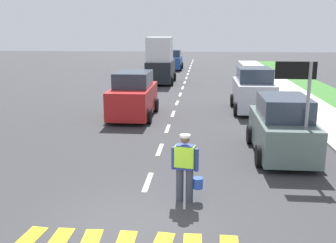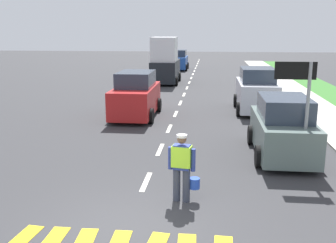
{
  "view_description": "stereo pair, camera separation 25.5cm",
  "coord_description": "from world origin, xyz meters",
  "px_view_note": "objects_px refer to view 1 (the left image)",
  "views": [
    {
      "loc": [
        1.45,
        -7.32,
        4.07
      ],
      "look_at": [
        0.32,
        5.34,
        1.1
      ],
      "focal_mm": 42.05,
      "sensor_mm": 36.0,
      "label": 1
    },
    {
      "loc": [
        1.71,
        -7.29,
        4.07
      ],
      "look_at": [
        0.32,
        5.34,
        1.1
      ],
      "focal_mm": 42.05,
      "sensor_mm": 36.0,
      "label": 2
    }
  ],
  "objects_px": {
    "delivery_truck": "(161,63)",
    "car_oncoming_lead": "(133,96)",
    "car_oncoming_third": "(173,60)",
    "car_parked_curbside": "(282,128)",
    "car_parked_far": "(253,91)",
    "road_worker": "(186,164)",
    "lane_direction_sign": "(300,90)"
  },
  "relations": [
    {
      "from": "delivery_truck",
      "to": "lane_direction_sign",
      "type": "bearing_deg",
      "value": -72.22
    },
    {
      "from": "road_worker",
      "to": "car_parked_curbside",
      "type": "distance_m",
      "value": 4.91
    },
    {
      "from": "car_parked_curbside",
      "to": "car_oncoming_lead",
      "type": "distance_m",
      "value": 8.03
    },
    {
      "from": "lane_direction_sign",
      "to": "car_oncoming_lead",
      "type": "relative_size",
      "value": 0.75
    },
    {
      "from": "road_worker",
      "to": "lane_direction_sign",
      "type": "relative_size",
      "value": 0.52
    },
    {
      "from": "car_parked_curbside",
      "to": "car_oncoming_lead",
      "type": "relative_size",
      "value": 0.95
    },
    {
      "from": "lane_direction_sign",
      "to": "car_parked_far",
      "type": "height_order",
      "value": "lane_direction_sign"
    },
    {
      "from": "car_parked_curbside",
      "to": "car_oncoming_lead",
      "type": "height_order",
      "value": "car_oncoming_lead"
    },
    {
      "from": "car_oncoming_third",
      "to": "delivery_truck",
      "type": "bearing_deg",
      "value": -90.68
    },
    {
      "from": "delivery_truck",
      "to": "car_parked_curbside",
      "type": "xyz_separation_m",
      "value": [
        5.92,
        -17.57,
        -0.69
      ]
    },
    {
      "from": "road_worker",
      "to": "delivery_truck",
      "type": "height_order",
      "value": "delivery_truck"
    },
    {
      "from": "car_oncoming_lead",
      "to": "delivery_truck",
      "type": "bearing_deg",
      "value": 90.03
    },
    {
      "from": "lane_direction_sign",
      "to": "car_parked_far",
      "type": "bearing_deg",
      "value": 91.48
    },
    {
      "from": "road_worker",
      "to": "delivery_truck",
      "type": "bearing_deg",
      "value": 97.77
    },
    {
      "from": "car_oncoming_third",
      "to": "car_oncoming_lead",
      "type": "xyz_separation_m",
      "value": [
        -0.12,
        -22.98,
        0.05
      ]
    },
    {
      "from": "car_parked_far",
      "to": "car_oncoming_third",
      "type": "height_order",
      "value": "car_parked_far"
    },
    {
      "from": "delivery_truck",
      "to": "car_parked_far",
      "type": "distance_m",
      "value": 11.85
    },
    {
      "from": "road_worker",
      "to": "car_parked_curbside",
      "type": "relative_size",
      "value": 0.41
    },
    {
      "from": "delivery_truck",
      "to": "car_parked_far",
      "type": "xyz_separation_m",
      "value": [
        5.85,
        -10.29,
        -0.57
      ]
    },
    {
      "from": "road_worker",
      "to": "car_oncoming_lead",
      "type": "relative_size",
      "value": 0.39
    },
    {
      "from": "lane_direction_sign",
      "to": "car_parked_curbside",
      "type": "height_order",
      "value": "lane_direction_sign"
    },
    {
      "from": "car_parked_curbside",
      "to": "car_oncoming_lead",
      "type": "bearing_deg",
      "value": 137.44
    },
    {
      "from": "car_parked_far",
      "to": "car_oncoming_lead",
      "type": "relative_size",
      "value": 0.93
    },
    {
      "from": "lane_direction_sign",
      "to": "delivery_truck",
      "type": "height_order",
      "value": "delivery_truck"
    },
    {
      "from": "delivery_truck",
      "to": "car_oncoming_lead",
      "type": "height_order",
      "value": "delivery_truck"
    },
    {
      "from": "car_oncoming_third",
      "to": "car_oncoming_lead",
      "type": "bearing_deg",
      "value": -90.31
    },
    {
      "from": "road_worker",
      "to": "lane_direction_sign",
      "type": "height_order",
      "value": "lane_direction_sign"
    },
    {
      "from": "road_worker",
      "to": "car_oncoming_third",
      "type": "distance_m",
      "value": 32.42
    },
    {
      "from": "car_oncoming_lead",
      "to": "car_parked_far",
      "type": "bearing_deg",
      "value": 17.59
    },
    {
      "from": "car_oncoming_third",
      "to": "car_parked_curbside",
      "type": "bearing_deg",
      "value": -78.48
    },
    {
      "from": "car_parked_far",
      "to": "car_oncoming_third",
      "type": "xyz_separation_m",
      "value": [
        -5.72,
        21.12,
        -0.09
      ]
    },
    {
      "from": "car_parked_far",
      "to": "car_oncoming_lead",
      "type": "height_order",
      "value": "car_parked_far"
    }
  ]
}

